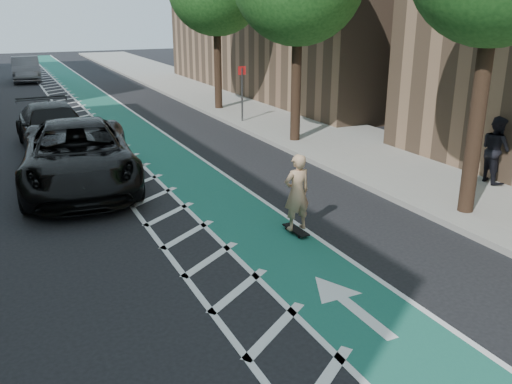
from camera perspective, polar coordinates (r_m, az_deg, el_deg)
ground at (r=10.59m, az=-12.50°, el=-8.48°), size 120.00×120.00×0.00m
bike_lane at (r=20.44m, az=-10.98°, el=4.91°), size 2.00×90.00×0.01m
buffer_strip at (r=20.13m, az=-15.11°, el=4.39°), size 1.40×90.00×0.01m
sidewalk_right at (r=22.88m, az=5.01°, el=6.81°), size 5.00×90.00×0.15m
curb_right at (r=21.76m, az=-0.60°, el=6.28°), size 0.12×90.00×0.16m
sign_post at (r=23.54m, az=-1.47°, el=10.37°), size 0.35×0.08×2.47m
skateboard at (r=12.13m, az=4.22°, el=-3.99°), size 0.26×0.82×0.11m
skateboarder at (r=11.82m, az=4.32°, el=-0.04°), size 0.64×0.43×1.72m
suv_near at (r=15.92m, az=-18.21°, el=3.72°), size 3.65×6.75×1.80m
suv_far at (r=20.56m, az=-20.51°, el=6.37°), size 2.46×5.52×1.57m
car_grey at (r=41.56m, az=-23.05°, el=11.82°), size 1.99×5.10×1.65m
pedestrian at (r=16.37m, az=23.92°, el=4.09°), size 0.88×1.04×1.86m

